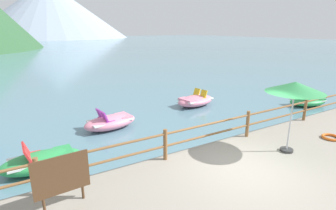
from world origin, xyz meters
TOP-DOWN VIEW (x-y plane):
  - ground_plane at (0.00, 40.00)m, footprint 200.00×200.00m
  - dock_railing at (-0.00, 1.55)m, footprint 23.92×0.12m
  - sign_board at (-4.67, 0.86)m, footprint 1.18×0.13m
  - beach_umbrella at (1.88, 0.04)m, footprint 1.70×1.70m
  - life_ring at (4.12, -0.12)m, footprint 0.61×0.61m
  - pedal_boat_0 at (-1.92, 5.81)m, footprint 2.41×1.43m
  - pedal_boat_1 at (-4.85, 3.54)m, footprint 2.34×1.14m
  - pedal_boat_2 at (3.29, 6.78)m, footprint 2.51×1.67m
  - pedal_boat_4 at (8.67, 3.58)m, footprint 2.38×1.72m
  - distant_peak at (12.88, 126.26)m, footprint 65.60×65.60m

SIDE VIEW (x-z plane):
  - ground_plane at x=0.00m, z-range 0.00..0.00m
  - pedal_boat_4 at x=8.67m, z-range -0.16..0.66m
  - pedal_boat_2 at x=3.29m, z-range -0.15..0.74m
  - pedal_boat_1 at x=-4.85m, z-range -0.14..0.74m
  - pedal_boat_0 at x=-1.92m, z-range -0.14..0.75m
  - life_ring at x=4.12m, z-range 0.40..0.49m
  - dock_railing at x=0.00m, z-range 0.50..1.45m
  - sign_board at x=-4.67m, z-range 0.53..1.72m
  - beach_umbrella at x=1.88m, z-range 1.33..3.57m
  - distant_peak at x=12.88m, z-range 0.00..23.38m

